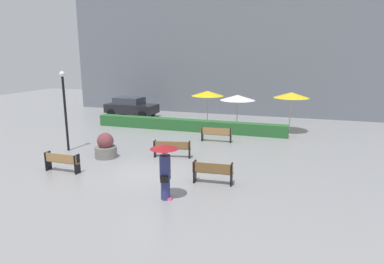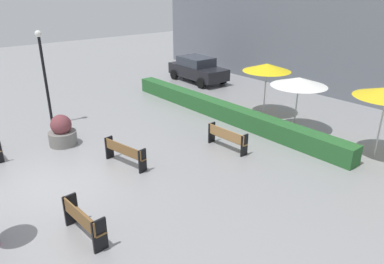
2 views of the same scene
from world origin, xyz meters
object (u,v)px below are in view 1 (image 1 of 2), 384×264
(pedestrian_with_umbrella, at_px, (165,164))
(patio_umbrella_yellow, at_px, (208,93))
(bench_near_left, at_px, (62,161))
(bench_mid_center, at_px, (172,148))
(planter_pot, at_px, (106,147))
(bench_back_row, at_px, (216,133))
(lamp_post, at_px, (65,103))
(patio_umbrella_yellow_far, at_px, (291,95))
(patio_umbrella_white, at_px, (238,98))
(bench_near_right, at_px, (213,171))
(parked_car, at_px, (131,106))

(pedestrian_with_umbrella, xyz_separation_m, patio_umbrella_yellow, (-1.88, 12.53, 1.00))
(bench_near_left, relative_size, bench_mid_center, 0.87)
(bench_near_left, distance_m, planter_pot, 2.49)
(bench_back_row, bearing_deg, lamp_post, -149.31)
(bench_near_left, bearing_deg, bench_mid_center, 42.11)
(patio_umbrella_yellow, bearing_deg, planter_pot, -107.20)
(bench_back_row, height_order, patio_umbrella_yellow, patio_umbrella_yellow)
(bench_back_row, distance_m, bench_mid_center, 3.89)
(patio_umbrella_yellow_far, bearing_deg, patio_umbrella_white, -177.03)
(bench_near_right, height_order, pedestrian_with_umbrella, pedestrian_with_umbrella)
(planter_pot, xyz_separation_m, patio_umbrella_white, (4.97, 8.15, 1.64))
(patio_umbrella_white, xyz_separation_m, patio_umbrella_yellow_far, (3.38, 0.18, 0.26))
(bench_near_left, relative_size, planter_pot, 1.31)
(pedestrian_with_umbrella, distance_m, patio_umbrella_yellow, 12.71)
(pedestrian_with_umbrella, bearing_deg, patio_umbrella_yellow, 98.54)
(bench_near_left, distance_m, patio_umbrella_white, 12.08)
(patio_umbrella_yellow, xyz_separation_m, parked_car, (-6.92, 1.73, -1.47))
(pedestrian_with_umbrella, distance_m, parked_car, 16.76)
(patio_umbrella_yellow_far, bearing_deg, bench_back_row, -136.86)
(parked_car, bearing_deg, planter_pot, -68.41)
(lamp_post, relative_size, patio_umbrella_yellow_far, 1.58)
(bench_back_row, xyz_separation_m, bench_near_right, (1.41, -6.39, 0.02))
(patio_umbrella_yellow, bearing_deg, bench_mid_center, -87.49)
(planter_pot, height_order, lamp_post, lamp_post)
(planter_pot, bearing_deg, bench_near_left, -105.20)
(pedestrian_with_umbrella, height_order, parked_car, pedestrian_with_umbrella)
(bench_mid_center, bearing_deg, pedestrian_with_umbrella, -71.74)
(parked_car, bearing_deg, bench_near_right, -50.97)
(patio_umbrella_white, bearing_deg, bench_near_left, -118.06)
(bench_mid_center, xyz_separation_m, patio_umbrella_yellow, (-0.34, 7.87, 1.79))
(planter_pot, xyz_separation_m, patio_umbrella_yellow_far, (8.36, 8.33, 1.90))
(patio_umbrella_yellow, relative_size, patio_umbrella_white, 1.05)
(bench_back_row, distance_m, patio_umbrella_yellow_far, 5.75)
(bench_back_row, height_order, lamp_post, lamp_post)
(lamp_post, bearing_deg, pedestrian_with_umbrella, -30.18)
(bench_near_right, height_order, patio_umbrella_yellow_far, patio_umbrella_yellow_far)
(bench_near_left, xyz_separation_m, patio_umbrella_yellow, (3.39, 11.24, 1.80))
(bench_back_row, relative_size, bench_near_left, 1.12)
(planter_pot, relative_size, patio_umbrella_yellow_far, 0.47)
(bench_mid_center, relative_size, parked_car, 0.43)
(bench_back_row, relative_size, patio_umbrella_white, 0.77)
(bench_mid_center, relative_size, lamp_post, 0.45)
(bench_near_right, relative_size, patio_umbrella_yellow_far, 0.61)
(bench_mid_center, xyz_separation_m, parked_car, (-7.26, 9.60, 0.32))
(bench_back_row, xyz_separation_m, patio_umbrella_yellow_far, (3.95, 3.70, 1.94))
(bench_near_right, bearing_deg, pedestrian_with_umbrella, -121.92)
(pedestrian_with_umbrella, xyz_separation_m, patio_umbrella_yellow_far, (3.74, 12.02, 1.14))
(lamp_post, distance_m, patio_umbrella_white, 10.75)
(bench_near_left, height_order, bench_mid_center, same)
(planter_pot, bearing_deg, pedestrian_with_umbrella, -38.61)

